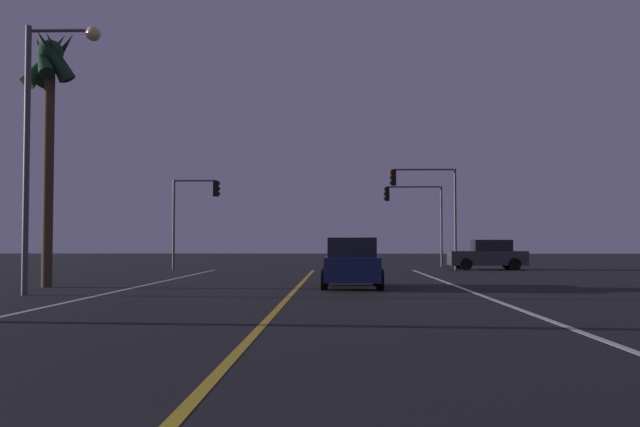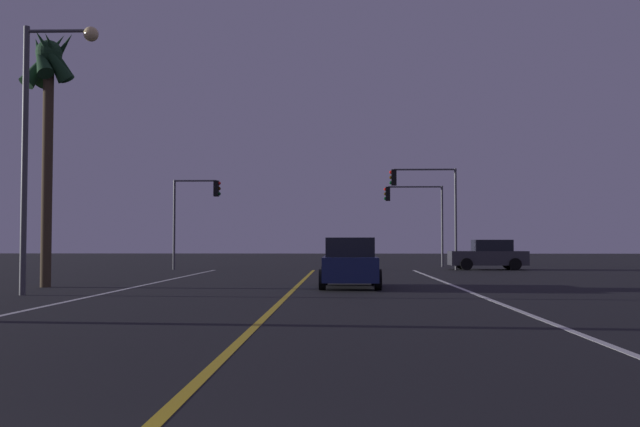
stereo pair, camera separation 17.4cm
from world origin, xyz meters
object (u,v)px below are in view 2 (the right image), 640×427
Objects in this scene: street_lamp_left_mid at (42,123)px; palm_tree_left_mid at (49,81)px; car_crossing_side at (489,255)px; traffic_light_near_left at (197,203)px; traffic_light_far_right at (413,206)px; car_ahead_far at (350,264)px; traffic_light_near_right at (424,194)px.

palm_tree_left_mid reaches higher than street_lamp_left_mid.
street_lamp_left_mid is at bearing 50.04° from car_crossing_side.
traffic_light_near_left is (-16.63, -0.53, 2.98)m from car_crossing_side.
street_lamp_left_mid reaches higher than traffic_light_far_right.
car_ahead_far is at bearing 0.16° from palm_tree_left_mid.
traffic_light_near_left is at bearing -0.00° from traffic_light_near_right.
traffic_light_near_left is 19.99m from street_lamp_left_mid.
traffic_light_far_right is 28.78m from street_lamp_left_mid.
car_crossing_side is 0.47× the size of palm_tree_left_mid.
traffic_light_near_left is at bearing 88.47° from street_lamp_left_mid.
traffic_light_far_right is (-3.77, 4.97, 3.07)m from car_crossing_side.
car_crossing_side is 0.75× the size of traffic_light_near_right.
car_crossing_side is 6.95m from traffic_light_far_right.
traffic_light_far_right is (4.31, 21.65, 3.07)m from car_ahead_far.
traffic_light_far_right is at bearing 62.24° from street_lamp_left_mid.
street_lamp_left_mid reaches higher than traffic_light_near_left.
street_lamp_left_mid is (-17.16, -20.48, 4.23)m from car_crossing_side.
traffic_light_near_right is at bearing -0.00° from traffic_light_near_left.
traffic_light_near_right is 24.08m from street_lamp_left_mid.
palm_tree_left_mid reaches higher than traffic_light_near_right.
traffic_light_near_right is at bearing -15.18° from car_ahead_far.
palm_tree_left_mid is (-18.54, -16.71, 6.34)m from car_crossing_side.
car_crossing_side is 16.90m from traffic_light_near_left.
traffic_light_far_right is (-0.07, 5.50, -0.38)m from traffic_light_near_right.
palm_tree_left_mid reaches higher than car_crossing_side.
traffic_light_near_left is at bearing 23.16° from traffic_light_far_right.
street_lamp_left_mid is at bearing -69.93° from palm_tree_left_mid.
traffic_light_near_left is 0.65× the size of street_lamp_left_mid.
traffic_light_near_left is 0.56× the size of palm_tree_left_mid.
car_ahead_far is 0.54× the size of street_lamp_left_mid.
traffic_light_near_right is (-3.70, -0.53, 3.45)m from car_crossing_side.
palm_tree_left_mid is (-10.46, -0.03, 6.34)m from car_ahead_far.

